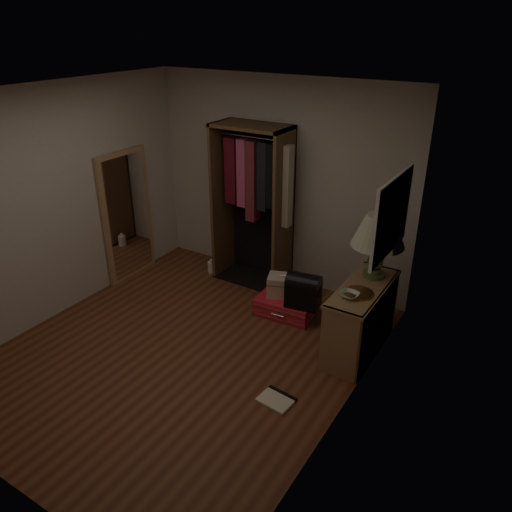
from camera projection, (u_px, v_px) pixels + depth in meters
name	position (u px, v px, depth m)	size (l,w,h in m)	color
ground	(185.00, 351.00, 5.27)	(4.00, 4.00, 0.00)	#5C2E1A
room_walls	(184.00, 219.00, 4.62)	(3.52, 4.02, 2.60)	beige
console_bookshelf	(362.00, 315.00, 5.17)	(0.42, 1.12, 0.75)	#946B47
open_wardrobe	(256.00, 192.00, 6.20)	(1.03, 0.50, 2.05)	brown
floor_mirror	(127.00, 216.00, 6.48)	(0.06, 0.80, 1.70)	tan
pink_suitcase	(287.00, 305.00, 5.90)	(0.72, 0.54, 0.21)	red
train_case	(284.00, 286.00, 5.86)	(0.44, 0.37, 0.27)	#C4B195
black_bag	(303.00, 290.00, 5.60)	(0.41, 0.30, 0.41)	black
table_lamp	(379.00, 232.00, 4.98)	(0.62, 0.62, 0.68)	#475A2B
brass_tray	(358.00, 293.00, 4.86)	(0.36, 0.36, 0.02)	#A3713E
ceramic_bowl	(349.00, 295.00, 4.79)	(0.18, 0.18, 0.05)	#B5D9BE
white_jug	(212.00, 267.00, 6.85)	(0.14, 0.14, 0.20)	white
floor_book	(277.00, 399.00, 4.59)	(0.33, 0.28, 0.03)	#F6E9CF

